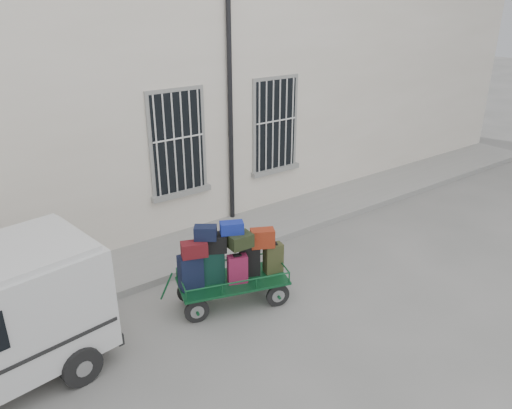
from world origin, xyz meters
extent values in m
plane|color=slate|center=(0.00, 0.00, 0.00)|extent=(80.00, 80.00, 0.00)
cube|color=beige|center=(0.00, 5.50, 3.00)|extent=(24.00, 5.00, 6.00)
cylinder|color=black|center=(0.95, 2.92, 2.80)|extent=(0.11, 0.11, 5.60)
cube|color=black|center=(-0.40, 2.98, 2.25)|extent=(1.20, 0.08, 2.20)
cube|color=gray|center=(-0.40, 2.96, 1.09)|extent=(1.45, 0.22, 0.12)
cube|color=black|center=(2.30, 2.98, 2.25)|extent=(1.20, 0.08, 2.20)
cube|color=gray|center=(2.30, 2.96, 1.09)|extent=(1.45, 0.22, 0.12)
cube|color=gray|center=(0.00, 2.20, 0.07)|extent=(24.00, 1.70, 0.15)
cylinder|color=black|center=(-1.83, -0.12, 0.22)|extent=(0.43, 0.18, 0.44)
cylinder|color=gray|center=(-1.83, -0.12, 0.22)|extent=(0.25, 0.15, 0.24)
cylinder|color=black|center=(-1.63, 0.52, 0.22)|extent=(0.43, 0.18, 0.44)
cylinder|color=gray|center=(-1.63, 0.52, 0.22)|extent=(0.25, 0.15, 0.24)
cylinder|color=black|center=(-0.40, -0.56, 0.22)|extent=(0.43, 0.18, 0.44)
cylinder|color=gray|center=(-0.40, -0.56, 0.22)|extent=(0.25, 0.15, 0.24)
cylinder|color=black|center=(-0.21, 0.08, 0.22)|extent=(0.43, 0.18, 0.44)
cylinder|color=gray|center=(-0.21, 0.08, 0.22)|extent=(0.25, 0.15, 0.24)
cube|color=#114C27|center=(-1.02, -0.02, 0.48)|extent=(2.10, 1.41, 0.04)
cylinder|color=#114C27|center=(-2.14, 0.33, 0.61)|extent=(0.25, 0.11, 0.49)
cube|color=#111C33|center=(-1.73, 0.21, 0.82)|extent=(0.43, 0.30, 0.62)
cube|color=black|center=(-1.73, 0.21, 1.14)|extent=(0.19, 0.16, 0.03)
cube|color=#0C2B25|center=(-1.31, 0.14, 0.81)|extent=(0.43, 0.34, 0.60)
cube|color=black|center=(-1.31, 0.14, 1.12)|extent=(0.18, 0.15, 0.03)
cube|color=maroon|center=(-0.98, -0.13, 0.77)|extent=(0.39, 0.29, 0.53)
cube|color=black|center=(-0.98, -0.13, 1.04)|extent=(0.16, 0.12, 0.03)
cube|color=black|center=(-0.65, -0.04, 0.84)|extent=(0.41, 0.34, 0.68)
cube|color=black|center=(-0.65, -0.04, 1.20)|extent=(0.17, 0.14, 0.03)
cube|color=#303219|center=(-0.25, -0.21, 0.78)|extent=(0.37, 0.27, 0.56)
cube|color=black|center=(-0.25, -0.21, 1.07)|extent=(0.16, 0.14, 0.03)
cube|color=#5C1217|center=(-1.67, 0.15, 1.26)|extent=(0.49, 0.38, 0.26)
cube|color=black|center=(-1.27, 0.14, 1.26)|extent=(0.50, 0.45, 0.31)
cube|color=black|center=(-0.91, -0.12, 1.30)|extent=(0.43, 0.33, 0.24)
cube|color=maroon|center=(-0.45, -0.15, 1.23)|extent=(0.48, 0.40, 0.33)
cube|color=#111C33|center=(-1.44, 0.14, 1.50)|extent=(0.44, 0.40, 0.24)
cube|color=navy|center=(-1.00, -0.01, 1.53)|extent=(0.45, 0.37, 0.21)
cube|color=black|center=(-3.34, 0.52, 1.40)|extent=(0.21, 1.24, 0.49)
cube|color=black|center=(-3.35, 0.51, 0.38)|extent=(0.32, 1.64, 0.20)
cube|color=white|center=(-3.32, 0.52, 0.59)|extent=(0.08, 0.37, 0.11)
cylinder|color=black|center=(-3.90, -0.39, 0.30)|extent=(0.63, 0.28, 0.60)
cylinder|color=black|center=(-4.13, 1.23, 0.30)|extent=(0.63, 0.28, 0.60)
camera|label=1|loc=(-5.25, -6.47, 5.24)|focal=35.00mm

